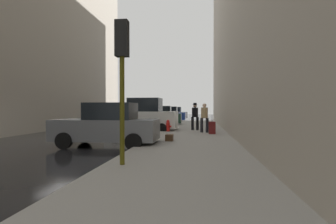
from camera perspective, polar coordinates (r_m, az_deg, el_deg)
The scene contains 13 objects.
ground_plane at distance 13.87m, azimuth -20.76°, elevation -5.74°, with size 120.00×120.00×0.00m, color black.
sidewalk at distance 12.28m, azimuth 4.98°, elevation -6.18°, with size 4.00×40.00×0.15m, color gray.
parked_gray_coupe at distance 11.08m, azimuth -13.01°, elevation -2.92°, with size 4.22×2.10×1.79m.
parked_white_van at distance 17.48m, azimuth -5.47°, elevation -0.97°, with size 4.66×2.18×2.25m.
parked_dark_green_sedan at distance 24.09m, azimuth -1.99°, elevation -0.94°, with size 4.26×2.18×1.79m.
parked_blue_sedan at distance 30.38m, azimuth -0.09°, elevation -0.59°, with size 4.23×2.12×1.79m.
parked_silver_sedan at distance 36.81m, azimuth 1.17°, elevation -0.36°, with size 4.22×2.09×1.79m.
fire_hydrant at distance 16.19m, azimuth -0.01°, elevation -3.00°, with size 0.42×0.22×0.70m.
traffic_light at distance 6.76m, azimuth -9.96°, elevation 11.01°, with size 0.32×0.32×3.60m.
pedestrian_in_tan_coat at distance 15.58m, azimuth 7.93°, elevation -0.92°, with size 0.52×0.44×1.71m.
pedestrian_with_fedora at distance 17.23m, azimuth 5.90°, elevation -0.65°, with size 0.51×0.42×1.78m.
rolling_suitcase at distance 14.90m, azimuth 9.55°, elevation -3.36°, with size 0.37×0.57×1.04m.
duffel_bag at distance 11.47m, azimuth 0.29°, elevation -5.58°, with size 0.32×0.44×0.28m.
Camera 1 is at (6.45, -12.18, 1.55)m, focal length 28.00 mm.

